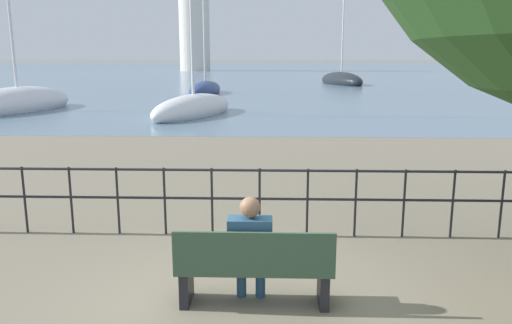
{
  "coord_description": "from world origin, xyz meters",
  "views": [
    {
      "loc": [
        0.18,
        -5.11,
        2.68
      ],
      "look_at": [
        0.0,
        0.5,
        1.5
      ],
      "focal_mm": 35.0,
      "sensor_mm": 36.0,
      "label": 1
    }
  ],
  "objects": [
    {
      "name": "sailboat_3",
      "position": [
        -12.8,
        20.01,
        0.37
      ],
      "size": [
        4.05,
        8.14,
        7.99
      ],
      "rotation": [
        0.0,
        0.0,
        -0.2
      ],
      "color": "silver",
      "rests_on": "ground_plane"
    },
    {
      "name": "park_bench",
      "position": [
        0.0,
        -0.06,
        0.43
      ],
      "size": [
        1.71,
        0.45,
        0.9
      ],
      "color": "#334C38",
      "rests_on": "ground_plane"
    },
    {
      "name": "ground_plane",
      "position": [
        0.0,
        0.0,
        0.0
      ],
      "size": [
        1000.0,
        1000.0,
        0.0
      ],
      "primitive_type": "plane",
      "color": "#7A705B"
    },
    {
      "name": "harbor_water",
      "position": [
        0.0,
        161.85,
        0.0
      ],
      "size": [
        600.0,
        300.0,
        0.01
      ],
      "color": "slate",
      "rests_on": "ground_plane"
    },
    {
      "name": "promenade_railing",
      "position": [
        0.0,
        2.17,
        0.69
      ],
      "size": [
        11.65,
        0.04,
        1.05
      ],
      "color": "black",
      "rests_on": "ground_plane"
    },
    {
      "name": "seated_person_left",
      "position": [
        -0.05,
        0.01,
        0.68
      ],
      "size": [
        0.48,
        0.35,
        1.23
      ],
      "color": "navy",
      "rests_on": "ground_plane"
    },
    {
      "name": "harbor_lighthouse",
      "position": [
        -15.8,
        99.55,
        13.47
      ],
      "size": [
        6.18,
        6.18,
        28.97
      ],
      "color": "silver",
      "rests_on": "ground_plane"
    },
    {
      "name": "sailboat_0",
      "position": [
        -3.52,
        18.27,
        0.36
      ],
      "size": [
        4.03,
        7.19,
        12.47
      ],
      "rotation": [
        0.0,
        0.0,
        -0.33
      ],
      "color": "white",
      "rests_on": "ground_plane"
    },
    {
      "name": "sailboat_1",
      "position": [
        7.22,
        46.76,
        0.37
      ],
      "size": [
        4.71,
        9.27,
        9.43
      ],
      "rotation": [
        0.0,
        0.0,
        0.26
      ],
      "color": "black",
      "rests_on": "ground_plane"
    },
    {
      "name": "sailboat_2",
      "position": [
        -4.88,
        32.69,
        0.33
      ],
      "size": [
        2.41,
        6.91,
        11.04
      ],
      "rotation": [
        0.0,
        0.0,
        -0.08
      ],
      "color": "navy",
      "rests_on": "ground_plane"
    }
  ]
}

